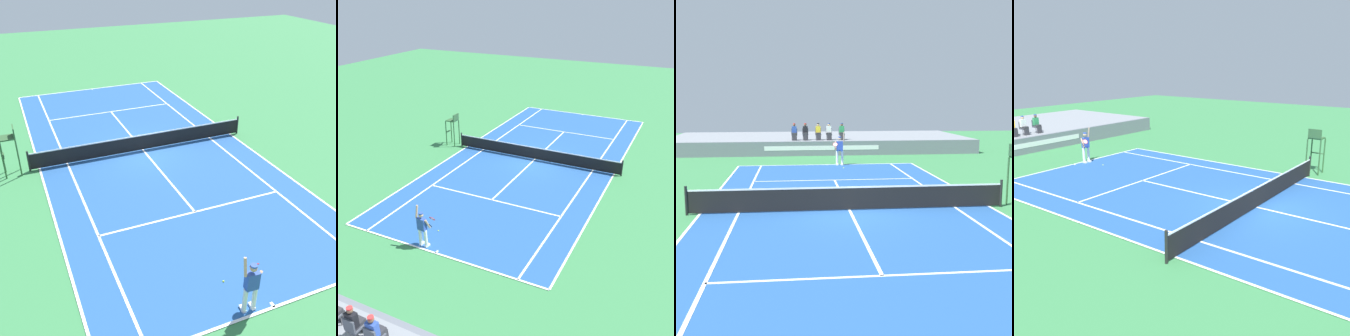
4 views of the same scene
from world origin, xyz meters
TOP-DOWN VIEW (x-y plane):
  - ground_plane at (0.00, 0.00)m, footprint 80.00×80.00m
  - court at (0.00, 0.00)m, footprint 11.08×23.88m
  - net at (0.00, 0.00)m, footprint 11.98×0.10m
  - tennis_player at (0.80, 11.65)m, footprint 0.78×0.62m
  - tennis_ball at (0.91, 10.35)m, footprint 0.07×0.07m
  - umpire_chair at (6.64, 0.00)m, footprint 0.77×0.77m

SIDE VIEW (x-z plane):
  - ground_plane at x=0.00m, z-range 0.00..0.00m
  - court at x=0.00m, z-range 0.00..0.02m
  - tennis_ball at x=0.91m, z-range 0.00..0.07m
  - net at x=0.00m, z-range -0.01..1.06m
  - tennis_player at x=0.80m, z-range -0.05..2.04m
  - umpire_chair at x=6.64m, z-range 0.34..2.78m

